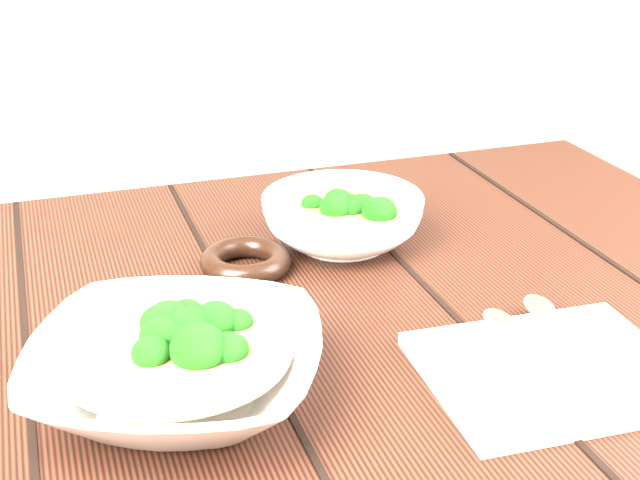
# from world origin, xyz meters

# --- Properties ---
(table) EXTENTS (1.20, 0.80, 0.75)m
(table) POSITION_xyz_m (0.00, 0.00, 0.63)
(table) COLOR black
(table) RESTS_ON ground
(soup_bowl_front) EXTENTS (0.31, 0.31, 0.07)m
(soup_bowl_front) POSITION_xyz_m (-0.10, -0.11, 0.78)
(soup_bowl_front) COLOR silver
(soup_bowl_front) RESTS_ON table
(soup_bowl_back) EXTENTS (0.19, 0.19, 0.07)m
(soup_bowl_back) POSITION_xyz_m (0.14, 0.14, 0.78)
(soup_bowl_back) COLOR silver
(soup_bowl_back) RESTS_ON table
(trivet) EXTENTS (0.12, 0.12, 0.02)m
(trivet) POSITION_xyz_m (0.01, 0.11, 0.76)
(trivet) COLOR black
(trivet) RESTS_ON table
(napkin) EXTENTS (0.22, 0.19, 0.01)m
(napkin) POSITION_xyz_m (0.21, -0.18, 0.76)
(napkin) COLOR #C1B4A0
(napkin) RESTS_ON table
(spoon_left) EXTENTS (0.03, 0.18, 0.01)m
(spoon_left) POSITION_xyz_m (0.20, -0.14, 0.76)
(spoon_left) COLOR #A29F8F
(spoon_left) RESTS_ON napkin
(spoon_right) EXTENTS (0.06, 0.18, 0.01)m
(spoon_right) POSITION_xyz_m (0.25, -0.12, 0.76)
(spoon_right) COLOR #A29F8F
(spoon_right) RESTS_ON napkin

